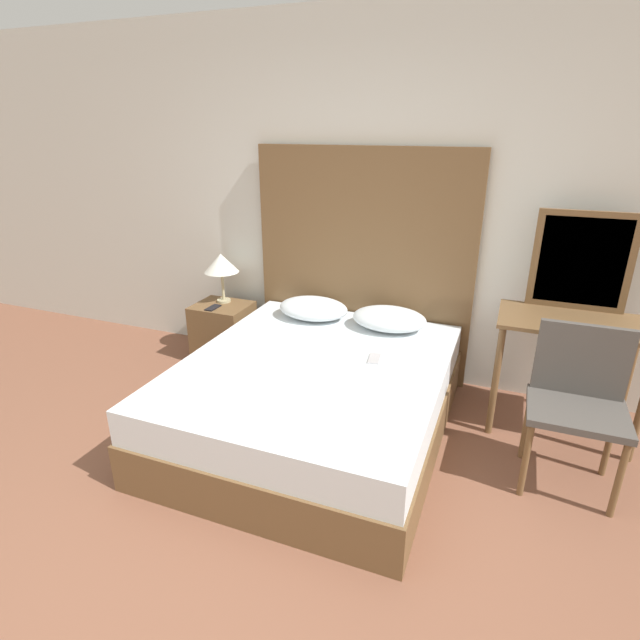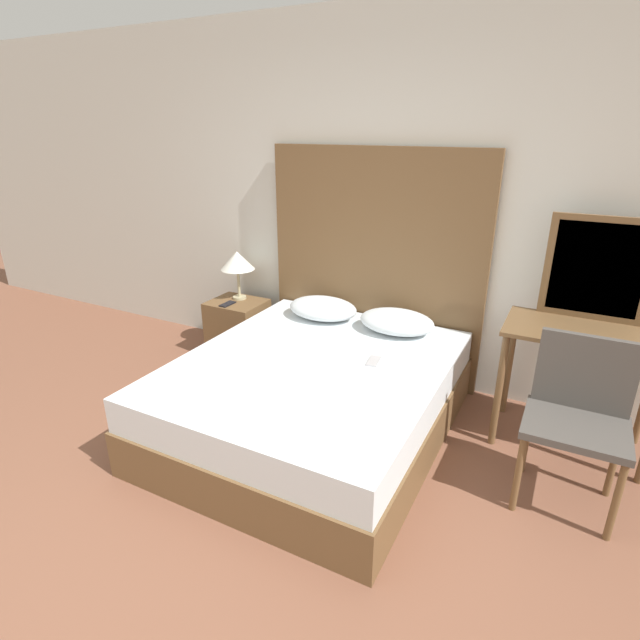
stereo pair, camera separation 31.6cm
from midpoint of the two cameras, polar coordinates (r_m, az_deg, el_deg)
The scene contains 13 objects.
ground_plane at distance 2.52m, azimuth -15.06°, elevation -29.09°, with size 16.00×16.00×0.00m, color brown.
wall_back at distance 3.88m, azimuth 9.34°, elevation 12.81°, with size 10.00×0.06×2.70m.
bed at distance 3.30m, azimuth 1.98°, elevation -8.83°, with size 1.63×1.93×0.51m.
headboard at distance 3.91m, azimuth 8.49°, elevation 5.97°, with size 1.71×0.05×1.78m.
pillow_left at distance 3.86m, azimuth 2.66°, elevation 1.31°, with size 0.54×0.40×0.15m.
pillow_right at distance 3.67m, azimuth 11.22°, elevation -0.22°, with size 0.54×0.40×0.15m.
phone_on_bed at distance 3.21m, azimuth 8.97°, elevation -4.73°, with size 0.09×0.16×0.01m.
nightstand at distance 4.40m, azimuth -7.32°, elevation -0.99°, with size 0.46×0.39×0.50m.
table_lamp at distance 4.28m, azimuth -7.35°, elevation 6.63°, with size 0.29×0.29×0.42m.
phone_on_nightstand at distance 4.24m, azimuth -8.45°, elevation 1.78°, with size 0.07×0.15×0.01m.
vanity_desk at distance 3.45m, azimuth 30.08°, elevation -3.33°, with size 0.90×0.52×0.78m.
vanity_mirror at distance 3.53m, azimuth 31.42°, elevation 4.97°, with size 0.59×0.03×0.64m.
chair at distance 3.02m, azimuth 30.23°, elevation -8.87°, with size 0.50×0.42×0.91m.
Camera 2 is at (1.36, -1.02, 1.92)m, focal length 28.00 mm.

